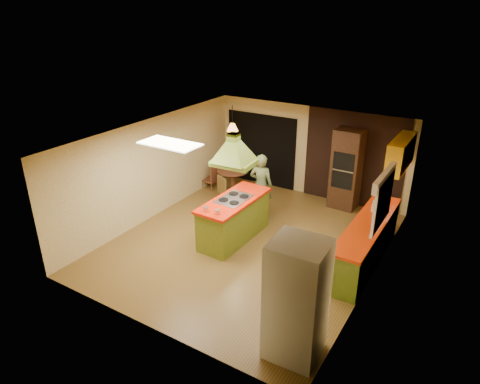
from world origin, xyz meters
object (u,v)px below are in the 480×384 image
Objects in this scene: refrigerator at (297,300)px; dining_table at (233,176)px; kitchen_island at (234,219)px; canister_large at (381,198)px; man at (261,186)px; wall_oven at (346,169)px.

dining_table is at bearing 128.26° from refrigerator.
dining_table is at bearing 124.33° from kitchen_island.
canister_large is (2.80, 1.69, 0.53)m from kitchen_island.
dining_table is at bearing 172.58° from canister_large.
refrigerator is (2.72, -3.84, 0.16)m from man.
refrigerator is at bearing -76.62° from wall_oven.
man is 2.29m from wall_oven.
canister_large is at bearing -43.67° from wall_oven.
man is at bearing 93.46° from kitchen_island.
canister_large is (2.85, 0.34, 0.22)m from man.
kitchen_island is 0.95× the size of wall_oven.
kitchen_island is 1.23× the size of man.
dining_table is 3.80× the size of canister_large.
man is at bearing -133.57° from wall_oven.
dining_table is at bearing -39.36° from man.
kitchen_island is 2.26× the size of dining_table.
man reaches higher than canister_large.
man is 1.70m from dining_table.
wall_oven is (1.63, 1.59, 0.24)m from man.
wall_oven reaches higher than dining_table.
canister_large is at bearing 85.36° from refrigerator.
kitchen_island is 8.59× the size of canister_large.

